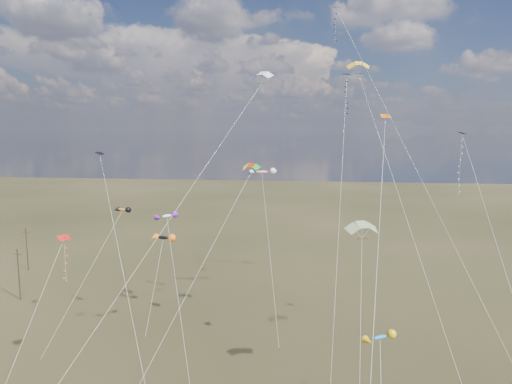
# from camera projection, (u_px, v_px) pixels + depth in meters

# --- Properties ---
(utility_pole_near) EXTENTS (1.40, 0.20, 8.00)m
(utility_pole_near) POSITION_uv_depth(u_px,v_px,m) (19.00, 274.00, 69.43)
(utility_pole_near) COLOR black
(utility_pole_near) RESTS_ON ground
(utility_pole_far) EXTENTS (1.40, 0.20, 8.00)m
(utility_pole_far) POSITION_uv_depth(u_px,v_px,m) (27.00, 249.00, 84.19)
(utility_pole_far) COLOR black
(utility_pole_far) RESTS_ON ground
(diamond_black_high) EXTENTS (2.86, 20.58, 33.48)m
(diamond_black_high) POSITION_uv_depth(u_px,v_px,m) (346.00, 108.00, 60.75)
(diamond_black_high) COLOR black
(diamond_black_high) RESTS_ON ground
(diamond_navy_tall) EXTENTS (18.98, 27.02, 43.68)m
(diamond_navy_tall) POSITION_uv_depth(u_px,v_px,m) (348.00, 47.00, 64.22)
(diamond_navy_tall) COLOR #0A0A4A
(diamond_navy_tall) RESTS_ON ground
(diamond_black_mid) EXTENTS (10.50, 13.07, 23.38)m
(diamond_black_mid) POSITION_uv_depth(u_px,v_px,m) (113.00, 221.00, 49.32)
(diamond_black_mid) COLOR black
(diamond_black_mid) RESTS_ON ground
(diamond_red_low) EXTENTS (4.43, 8.42, 15.58)m
(diamond_red_low) POSITION_uv_depth(u_px,v_px,m) (62.00, 264.00, 44.90)
(diamond_red_low) COLOR #B41B11
(diamond_red_low) RESTS_ON ground
(diamond_navy_right) EXTENTS (2.79, 23.23, 25.66)m
(diamond_navy_right) POSITION_uv_depth(u_px,v_px,m) (464.00, 174.00, 48.97)
(diamond_navy_right) COLOR #0F1347
(diamond_navy_right) RESTS_ON ground
(diamond_orange_center) EXTENTS (4.37, 23.04, 27.33)m
(diamond_orange_center) POSITION_uv_depth(u_px,v_px,m) (380.00, 221.00, 36.03)
(diamond_orange_center) COLOR #CE5A08
(diamond_orange_center) RESTS_ON ground
(parafoil_yellow) EXTENTS (10.53, 17.86, 33.45)m
(parafoil_yellow) POSITION_uv_depth(u_px,v_px,m) (359.00, 65.00, 47.90)
(parafoil_yellow) COLOR gold
(parafoil_yellow) RESTS_ON ground
(parafoil_blue_white) EXTENTS (19.04, 23.71, 32.75)m
(parafoil_blue_white) POSITION_uv_depth(u_px,v_px,m) (261.00, 75.00, 50.42)
(parafoil_blue_white) COLOR blue
(parafoil_blue_white) RESTS_ON ground
(parafoil_striped) EXTENTS (3.26, 11.05, 18.13)m
(parafoil_striped) POSITION_uv_depth(u_px,v_px,m) (362.00, 225.00, 41.12)
(parafoil_striped) COLOR yellow
(parafoil_striped) RESTS_ON ground
(parafoil_tricolor) EXTENTS (11.07, 14.23, 22.40)m
(parafoil_tricolor) POSITION_uv_depth(u_px,v_px,m) (250.00, 167.00, 52.37)
(parafoil_tricolor) COLOR yellow
(parafoil_tricolor) RESTS_ON ground
(novelty_black_orange) EXTENTS (3.37, 8.83, 11.57)m
(novelty_black_orange) POSITION_uv_depth(u_px,v_px,m) (163.00, 238.00, 63.60)
(novelty_black_orange) COLOR black
(novelty_black_orange) RESTS_ON ground
(novelty_orange_black) EXTENTS (6.98, 12.10, 15.97)m
(novelty_orange_black) POSITION_uv_depth(u_px,v_px,m) (122.00, 210.00, 59.68)
(novelty_orange_black) COLOR orange
(novelty_orange_black) RESTS_ON ground
(novelty_white_purple) EXTENTS (6.22, 10.46, 16.35)m
(novelty_white_purple) POSITION_uv_depth(u_px,v_px,m) (167.00, 217.00, 53.12)
(novelty_white_purple) COLOR silver
(novelty_white_purple) RESTS_ON ground
(novelty_redwhite_stripe) EXTENTS (5.51, 14.52, 20.44)m
(novelty_redwhite_stripe) POSITION_uv_depth(u_px,v_px,m) (262.00, 172.00, 65.38)
(novelty_redwhite_stripe) COLOR red
(novelty_redwhite_stripe) RESTS_ON ground
(novelty_blue_yellow) EXTENTS (2.30, 9.55, 11.82)m
(novelty_blue_yellow) POSITION_uv_depth(u_px,v_px,m) (380.00, 339.00, 31.89)
(novelty_blue_yellow) COLOR #1875BF
(novelty_blue_yellow) RESTS_ON ground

